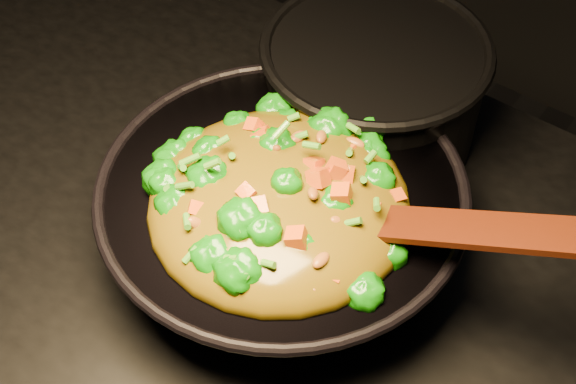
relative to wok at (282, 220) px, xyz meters
The scene contains 4 objects.
wok is the anchor object (origin of this frame).
stir_fry 0.10m from the wok, 59.28° to the right, with size 0.26×0.26×0.09m, color #137308, non-canonical shape.
spatula 0.19m from the wok, ahead, with size 0.27×0.04×0.01m, color #380F06.
back_pot 0.21m from the wok, 95.72° to the left, with size 0.25×0.25×0.14m, color black.
Camera 1 is at (0.32, -0.32, 1.61)m, focal length 50.00 mm.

